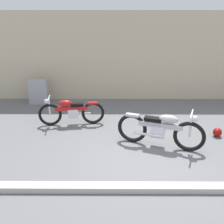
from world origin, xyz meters
TOP-DOWN VIEW (x-y plane):
  - ground_plane at (0.00, 0.00)m, footprint 40.00×40.00m
  - building_wall at (0.00, 4.41)m, footprint 18.00×0.30m
  - curb_strip at (0.00, -1.38)m, footprint 18.00×0.24m
  - stone_marker at (-3.49, 3.68)m, footprint 0.70×0.26m
  - helmet at (2.05, 1.02)m, footprint 0.24×0.24m
  - motorcycle_silver at (0.39, 0.43)m, footprint 2.11×0.96m
  - motorcycle_red at (-2.04, 1.81)m, footprint 1.94×0.55m

SIDE VIEW (x-z plane):
  - ground_plane at x=0.00m, z-range 0.00..0.00m
  - curb_strip at x=0.00m, z-range 0.00..0.12m
  - helmet at x=2.05m, z-range 0.00..0.24m
  - motorcycle_red at x=-2.04m, z-range -0.02..0.86m
  - stone_marker at x=-3.49m, z-range 0.00..0.91m
  - motorcycle_silver at x=0.39m, z-range -0.02..0.97m
  - building_wall at x=0.00m, z-range 0.00..3.22m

